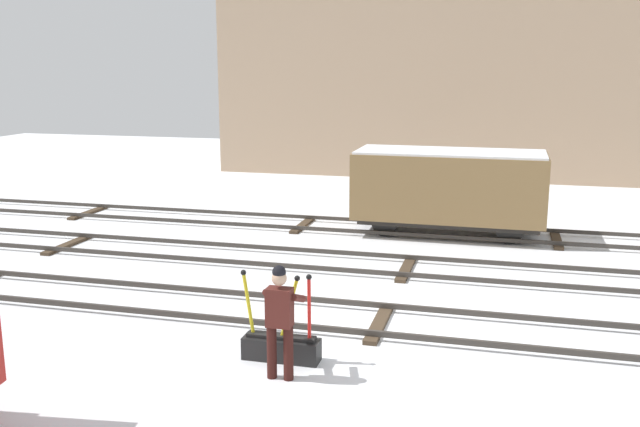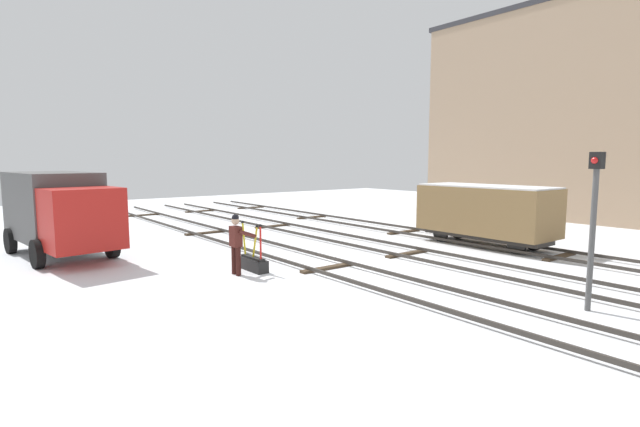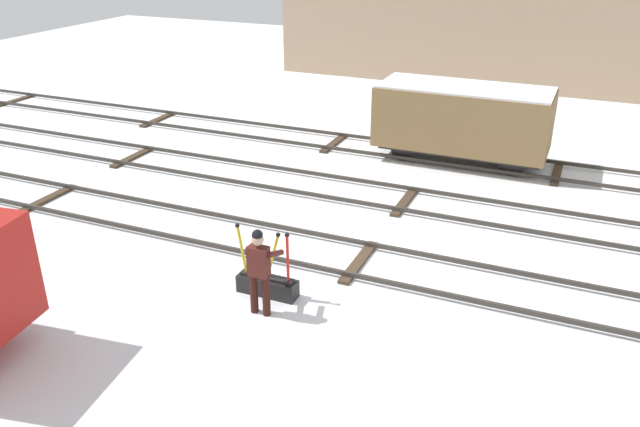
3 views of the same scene
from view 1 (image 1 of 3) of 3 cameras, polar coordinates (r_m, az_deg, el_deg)
name	(u,v)px [view 1 (image 1 of 3)]	position (r m, az deg, el deg)	size (l,w,h in m)	color
ground_plane	(379,325)	(12.87, 4.84, -9.05)	(60.00, 60.00, 0.00)	white
track_main_line	(379,320)	(12.83, 4.84, -8.59)	(44.00, 1.94, 0.18)	#38332D
track_siding_near	(406,266)	(16.16, 7.00, -4.27)	(44.00, 1.94, 0.18)	#38332D
track_siding_far	(424,230)	(19.75, 8.45, -1.34)	(44.00, 1.94, 0.18)	#38332D
switch_lever_frame	(281,345)	(11.35, -3.15, -10.62)	(1.28, 0.36, 1.45)	black
rail_worker	(280,315)	(10.46, -3.25, -8.22)	(0.53, 0.66, 1.76)	#351511
apartment_building	(435,32)	(31.36, 9.34, 14.38)	(18.30, 5.20, 12.01)	tan
freight_car_near_switch	(449,187)	(19.45, 10.43, 2.13)	(5.11, 2.15, 2.34)	#2D2B28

